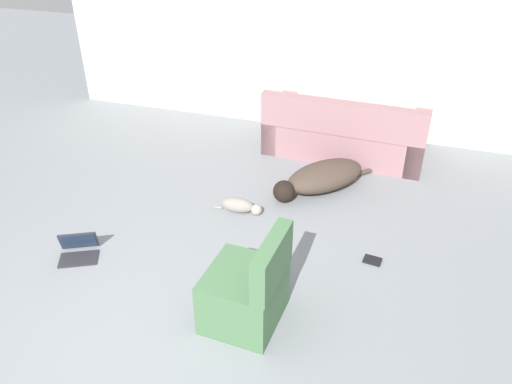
# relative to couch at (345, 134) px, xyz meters

# --- Properties ---
(ground_plane) EXTENTS (20.00, 20.00, 0.00)m
(ground_plane) POSITION_rel_couch_xyz_m (-0.92, -3.93, -0.27)
(ground_plane) COLOR gray
(wall_back) EXTENTS (6.81, 0.06, 2.59)m
(wall_back) POSITION_rel_couch_xyz_m (-0.92, 0.68, 1.02)
(wall_back) COLOR beige
(wall_back) RESTS_ON ground_plane
(couch) EXTENTS (2.04, 0.99, 0.84)m
(couch) POSITION_rel_couch_xyz_m (0.00, 0.00, 0.00)
(couch) COLOR #A3757A
(couch) RESTS_ON ground_plane
(dog) EXTENTS (1.06, 1.19, 0.31)m
(dog) POSITION_rel_couch_xyz_m (-0.09, -0.98, -0.12)
(dog) COLOR #4C3D33
(dog) RESTS_ON ground_plane
(cat) EXTENTS (0.54, 0.17, 0.17)m
(cat) POSITION_rel_couch_xyz_m (-0.81, -1.73, -0.19)
(cat) COLOR gray
(cat) RESTS_ON ground_plane
(laptop_open) EXTENTS (0.45, 0.42, 0.22)m
(laptop_open) POSITION_rel_couch_xyz_m (-2.03, -2.90, -0.20)
(laptop_open) COLOR #2D2D33
(laptop_open) RESTS_ON ground_plane
(book_black) EXTENTS (0.18, 0.13, 0.02)m
(book_black) POSITION_rel_couch_xyz_m (0.64, -2.13, -0.26)
(book_black) COLOR black
(book_black) RESTS_ON ground_plane
(side_chair) EXTENTS (0.61, 0.64, 0.84)m
(side_chair) POSITION_rel_couch_xyz_m (-0.23, -3.18, 0.02)
(side_chair) COLOR #4C754C
(side_chair) RESTS_ON ground_plane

